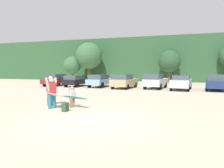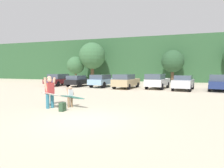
{
  "view_description": "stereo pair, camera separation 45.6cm",
  "coord_description": "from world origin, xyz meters",
  "px_view_note": "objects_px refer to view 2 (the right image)",
  "views": [
    {
      "loc": [
        3.54,
        -7.74,
        2.16
      ],
      "look_at": [
        -1.38,
        7.49,
        0.98
      ],
      "focal_mm": 32.76,
      "sensor_mm": 36.0,
      "label": 1
    },
    {
      "loc": [
        3.97,
        -7.6,
        2.16
      ],
      "look_at": [
        -1.38,
        7.49,
        0.98
      ],
      "focal_mm": 32.76,
      "sensor_mm": 36.0,
      "label": 2
    }
  ],
  "objects_px": {
    "surfboard_white": "(50,94)",
    "person_adult": "(50,91)",
    "parked_car_white": "(157,81)",
    "person_child": "(70,95)",
    "parked_car_black": "(79,81)",
    "backpack_dropped": "(62,107)",
    "parked_car_sky_blue": "(102,80)",
    "parked_car_navy": "(218,82)",
    "parked_car_tan": "(126,81)",
    "person_companion": "(50,89)",
    "surfboard_teal": "(72,97)",
    "parked_car_maroon": "(59,79)",
    "parked_car_silver": "(183,82)"
  },
  "relations": [
    {
      "from": "parked_car_sky_blue",
      "to": "person_companion",
      "type": "bearing_deg",
      "value": -166.45
    },
    {
      "from": "parked_car_navy",
      "to": "parked_car_sky_blue",
      "type": "bearing_deg",
      "value": 96.41
    },
    {
      "from": "parked_car_maroon",
      "to": "person_companion",
      "type": "bearing_deg",
      "value": -145.56
    },
    {
      "from": "surfboard_white",
      "to": "parked_car_sky_blue",
      "type": "bearing_deg",
      "value": -56.19
    },
    {
      "from": "surfboard_teal",
      "to": "parked_car_tan",
      "type": "bearing_deg",
      "value": -73.37
    },
    {
      "from": "person_companion",
      "to": "surfboard_white",
      "type": "xyz_separation_m",
      "value": [
        0.74,
        -0.93,
        -0.21
      ]
    },
    {
      "from": "backpack_dropped",
      "to": "person_companion",
      "type": "bearing_deg",
      "value": 142.11
    },
    {
      "from": "person_companion",
      "to": "backpack_dropped",
      "type": "distance_m",
      "value": 2.4
    },
    {
      "from": "parked_car_navy",
      "to": "person_adult",
      "type": "bearing_deg",
      "value": 148.93
    },
    {
      "from": "parked_car_silver",
      "to": "person_companion",
      "type": "xyz_separation_m",
      "value": [
        -7.56,
        -11.79,
        0.2
      ]
    },
    {
      "from": "person_child",
      "to": "person_companion",
      "type": "height_order",
      "value": "person_companion"
    },
    {
      "from": "parked_car_white",
      "to": "person_child",
      "type": "height_order",
      "value": "parked_car_white"
    },
    {
      "from": "parked_car_sky_blue",
      "to": "parked_car_silver",
      "type": "distance_m",
      "value": 9.15
    },
    {
      "from": "person_child",
      "to": "surfboard_teal",
      "type": "xyz_separation_m",
      "value": [
        0.15,
        -0.03,
        -0.1
      ]
    },
    {
      "from": "parked_car_black",
      "to": "person_adult",
      "type": "bearing_deg",
      "value": -152.89
    },
    {
      "from": "person_child",
      "to": "surfboard_white",
      "type": "height_order",
      "value": "person_child"
    },
    {
      "from": "parked_car_tan",
      "to": "person_adult",
      "type": "relative_size",
      "value": 2.6
    },
    {
      "from": "surfboard_teal",
      "to": "parked_car_maroon",
      "type": "bearing_deg",
      "value": -38.0
    },
    {
      "from": "parked_car_sky_blue",
      "to": "person_adult",
      "type": "height_order",
      "value": "person_adult"
    },
    {
      "from": "parked_car_sky_blue",
      "to": "person_adult",
      "type": "distance_m",
      "value": 13.41
    },
    {
      "from": "parked_car_maroon",
      "to": "parked_car_white",
      "type": "relative_size",
      "value": 1.06
    },
    {
      "from": "backpack_dropped",
      "to": "person_adult",
      "type": "bearing_deg",
      "value": 155.83
    },
    {
      "from": "person_companion",
      "to": "parked_car_white",
      "type": "bearing_deg",
      "value": -89.37
    },
    {
      "from": "person_adult",
      "to": "surfboard_teal",
      "type": "height_order",
      "value": "person_adult"
    },
    {
      "from": "surfboard_white",
      "to": "backpack_dropped",
      "type": "distance_m",
      "value": 1.28
    },
    {
      "from": "surfboard_white",
      "to": "person_adult",
      "type": "bearing_deg",
      "value": -3.31
    },
    {
      "from": "parked_car_sky_blue",
      "to": "parked_car_navy",
      "type": "xyz_separation_m",
      "value": [
        12.41,
        -0.02,
        0.05
      ]
    },
    {
      "from": "parked_car_tan",
      "to": "surfboard_teal",
      "type": "bearing_deg",
      "value": -172.33
    },
    {
      "from": "person_child",
      "to": "backpack_dropped",
      "type": "bearing_deg",
      "value": 123.73
    },
    {
      "from": "parked_car_sky_blue",
      "to": "parked_car_tan",
      "type": "xyz_separation_m",
      "value": [
        3.08,
        -0.76,
        0.03
      ]
    },
    {
      "from": "parked_car_tan",
      "to": "parked_car_silver",
      "type": "xyz_separation_m",
      "value": [
        6.06,
        0.24,
        -0.04
      ]
    },
    {
      "from": "person_adult",
      "to": "parked_car_white",
      "type": "bearing_deg",
      "value": -85.36
    },
    {
      "from": "parked_car_navy",
      "to": "person_adult",
      "type": "distance_m",
      "value": 16.65
    },
    {
      "from": "parked_car_maroon",
      "to": "parked_car_sky_blue",
      "type": "relative_size",
      "value": 1.03
    },
    {
      "from": "surfboard_teal",
      "to": "backpack_dropped",
      "type": "distance_m",
      "value": 1.15
    },
    {
      "from": "parked_car_black",
      "to": "surfboard_white",
      "type": "distance_m",
      "value": 14.23
    },
    {
      "from": "backpack_dropped",
      "to": "parked_car_silver",
      "type": "bearing_deg",
      "value": 66.42
    },
    {
      "from": "parked_car_sky_blue",
      "to": "person_companion",
      "type": "height_order",
      "value": "person_companion"
    },
    {
      "from": "parked_car_sky_blue",
      "to": "parked_car_tan",
      "type": "relative_size",
      "value": 1.05
    },
    {
      "from": "parked_car_tan",
      "to": "surfboard_white",
      "type": "height_order",
      "value": "parked_car_tan"
    },
    {
      "from": "parked_car_silver",
      "to": "parked_car_navy",
      "type": "xyz_separation_m",
      "value": [
        3.27,
        0.51,
        0.06
      ]
    },
    {
      "from": "parked_car_white",
      "to": "person_adult",
      "type": "relative_size",
      "value": 2.65
    },
    {
      "from": "person_adult",
      "to": "backpack_dropped",
      "type": "height_order",
      "value": "person_adult"
    },
    {
      "from": "parked_car_sky_blue",
      "to": "surfboard_white",
      "type": "relative_size",
      "value": 2.21
    },
    {
      "from": "parked_car_silver",
      "to": "parked_car_navy",
      "type": "relative_size",
      "value": 0.97
    },
    {
      "from": "parked_car_silver",
      "to": "person_child",
      "type": "bearing_deg",
      "value": 160.66
    },
    {
      "from": "parked_car_white",
      "to": "parked_car_silver",
      "type": "relative_size",
      "value": 1.01
    },
    {
      "from": "parked_car_sky_blue",
      "to": "surfboard_white",
      "type": "height_order",
      "value": "parked_car_sky_blue"
    },
    {
      "from": "parked_car_navy",
      "to": "surfboard_white",
      "type": "height_order",
      "value": "parked_car_navy"
    },
    {
      "from": "parked_car_navy",
      "to": "person_companion",
      "type": "xyz_separation_m",
      "value": [
        -10.83,
        -12.3,
        0.14
      ]
    }
  ]
}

